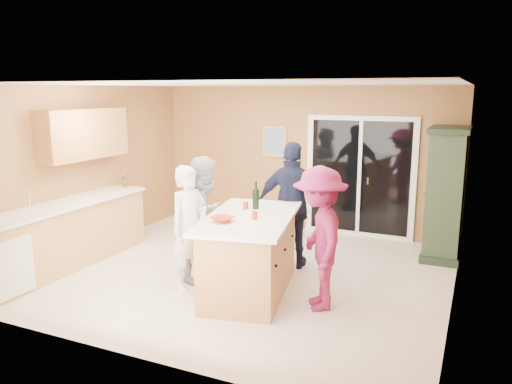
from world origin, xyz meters
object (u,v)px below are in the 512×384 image
at_px(woman_grey, 206,218).
at_px(woman_magenta, 319,239).
at_px(woman_navy, 293,206).
at_px(woman_white, 190,228).
at_px(green_hutch, 445,195).
at_px(kitchen_island, 250,257).

xyz_separation_m(woman_grey, woman_magenta, (1.68, -0.30, 0.01)).
bearing_deg(woman_navy, woman_white, 45.11).
height_order(green_hutch, woman_navy, green_hutch).
distance_m(kitchen_island, woman_magenta, 0.99).
relative_size(green_hutch, woman_navy, 1.09).
height_order(kitchen_island, woman_navy, woman_navy).
distance_m(green_hutch, woman_navy, 2.40).
bearing_deg(woman_grey, woman_white, -179.94).
bearing_deg(woman_magenta, woman_grey, -126.68).
bearing_deg(woman_white, woman_navy, -18.37).
height_order(kitchen_island, green_hutch, green_hutch).
bearing_deg(woman_grey, woman_magenta, -98.79).
xyz_separation_m(woman_white, woman_grey, (0.01, 0.40, 0.03)).
bearing_deg(woman_magenta, kitchen_island, -120.45).
bearing_deg(kitchen_island, green_hutch, 38.74).
xyz_separation_m(kitchen_island, woman_white, (-0.77, -0.16, 0.33)).
bearing_deg(woman_grey, woman_navy, -45.14).
bearing_deg(green_hutch, woman_magenta, -114.73).
bearing_deg(woman_white, woman_grey, 16.38).
xyz_separation_m(woman_white, woman_magenta, (1.69, 0.10, 0.04)).
bearing_deg(woman_magenta, green_hutch, 128.88).
distance_m(green_hutch, woman_white, 3.93).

